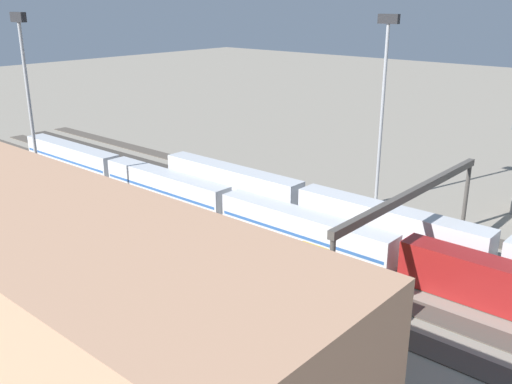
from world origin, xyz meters
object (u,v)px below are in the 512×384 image
object	(u,v)px
signal_gantry	(413,200)
train_on_track_5	(331,287)
train_on_track_3	(215,200)
light_mast_2	(384,86)
train_on_track_2	(388,228)
light_mast_1	(27,86)
maintenance_shed	(36,283)

from	to	relation	value
signal_gantry	train_on_track_5	bearing A→B (deg)	83.70
train_on_track_3	light_mast_2	world-z (taller)	light_mast_2
train_on_track_5	signal_gantry	size ratio (longest dim) A/B	0.33
train_on_track_2	signal_gantry	xyz separation A→B (m)	(-3.80, 2.50, 4.93)
train_on_track_2	light_mast_1	size ratio (longest dim) A/B	2.81
light_mast_2	maintenance_shed	bearing A→B (deg)	88.52
maintenance_shed	light_mast_1	bearing A→B (deg)	-28.85
train_on_track_3	signal_gantry	world-z (taller)	signal_gantry
train_on_track_2	train_on_track_5	bearing A→B (deg)	99.16
light_mast_2	maintenance_shed	size ratio (longest dim) A/B	0.47
train_on_track_2	signal_gantry	size ratio (longest dim) A/B	2.38
light_mast_2	maintenance_shed	distance (m)	50.29
train_on_track_3	light_mast_2	xyz separation A→B (m)	(-13.29, -18.29, 14.16)
train_on_track_3	maintenance_shed	world-z (taller)	maintenance_shed
train_on_track_3	light_mast_2	bearing A→B (deg)	-126.00
light_mast_2	signal_gantry	bearing A→B (deg)	129.12
train_on_track_2	train_on_track_5	xyz separation A→B (m)	(-2.42, 15.00, -0.46)
train_on_track_2	train_on_track_5	size ratio (longest dim) A/B	7.14
train_on_track_3	signal_gantry	xyz separation A→B (m)	(-26.13, -2.50, 5.49)
train_on_track_5	maintenance_shed	size ratio (longest dim) A/B	0.19
train_on_track_3	light_mast_1	xyz separation A→B (m)	(20.13, 13.33, 14.30)
signal_gantry	train_on_track_3	bearing A→B (deg)	5.47
train_on_track_3	light_mast_2	size ratio (longest dim) A/B	3.60
train_on_track_5	train_on_track_2	bearing A→B (deg)	-80.84
train_on_track_5	maintenance_shed	xyz separation A→B (m)	(12.74, 21.04, 4.38)
signal_gantry	maintenance_shed	size ratio (longest dim) A/B	0.56
train_on_track_2	maintenance_shed	xyz separation A→B (m)	(10.32, 36.04, 3.92)
train_on_track_3	maintenance_shed	size ratio (longest dim) A/B	1.70
light_mast_1	light_mast_2	bearing A→B (deg)	-136.58
maintenance_shed	train_on_track_5	bearing A→B (deg)	-121.18
train_on_track_2	train_on_track_3	size ratio (longest dim) A/B	0.79
train_on_track_5	maintenance_shed	bearing A→B (deg)	58.82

